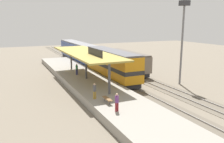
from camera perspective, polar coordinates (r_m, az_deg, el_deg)
ground_plane at (r=36.27m, az=3.66°, el=-2.09°), size 120.00×120.00×0.00m
track_near at (r=35.38m, az=0.81°, el=-2.38°), size 3.20×110.00×0.16m
track_far at (r=37.55m, az=7.15°, el=-1.62°), size 3.20×110.00×0.16m
platform at (r=33.60m, az=-6.28°, el=-2.49°), size 6.00×44.00×0.90m
station_canopy at (r=32.73m, az=-6.39°, el=4.41°), size 5.20×18.00×4.70m
platform_bench at (r=23.34m, az=-1.17°, el=-6.68°), size 0.44×1.70×0.50m
locomotive at (r=36.12m, az=-0.15°, el=1.79°), size 2.93×14.43×4.44m
passenger_carriage_single at (r=52.84m, az=-8.37°, el=4.81°), size 2.90×20.00×4.24m
freight_car at (r=41.43m, az=3.53°, el=2.47°), size 2.80×12.00×3.54m
light_mast at (r=34.14m, az=17.04°, el=10.79°), size 1.10×1.10×11.70m
person_waiting at (r=21.04m, az=1.19°, el=-7.33°), size 0.34×0.34×1.71m
person_walking at (r=35.95m, az=-8.64°, el=0.70°), size 0.34×0.34×1.71m
person_boarding at (r=24.43m, az=-4.29°, el=-4.60°), size 0.34×0.34×1.71m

